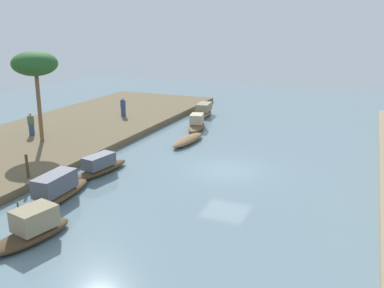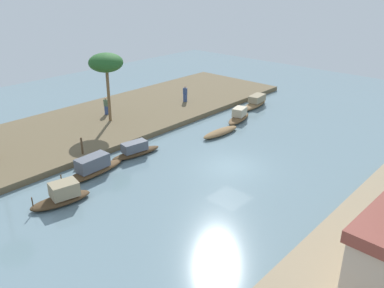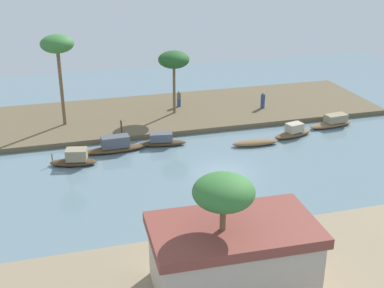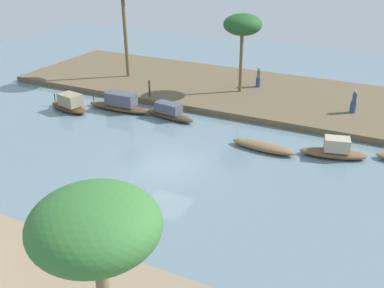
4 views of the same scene
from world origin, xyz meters
The scene contains 12 objects.
river_water centered at (0.00, 0.00, 0.00)m, with size 64.52×64.52×0.00m, color slate.
riverbank_left centered at (0.00, -13.31, 0.22)m, with size 37.90×10.93×0.44m, color brown.
sampan_with_red_awning centered at (-7.92, -5.11, 0.42)m, with size 3.83×1.94×1.17m.
sampan_near_left_bank centered at (7.09, -5.97, 0.49)m, with size 5.03×1.35×1.30m.
sampan_open_hull centered at (-12.35, -6.33, 0.43)m, with size 4.41×1.62×1.10m.
sampan_downstream_large centered at (3.23, -6.17, 0.43)m, with size 3.97×1.50×1.09m.
sampan_upstream_small centered at (10.27, -4.31, 0.49)m, with size 3.63×1.91×1.27m.
sampan_with_tall_canopy centered at (-4.11, -4.18, 0.23)m, with size 3.92×1.23×0.46m.
person_on_near_bank centered at (-7.88, -11.65, 1.06)m, with size 0.49×0.49×1.57m.
person_by_mooring centered at (-0.29, -14.26, 1.09)m, with size 0.44×0.44×1.56m.
mooring_post centered at (6.14, -8.44, 1.06)m, with size 0.14×0.14×1.24m, color #4C3823.
palm_tree_left_near centered at (0.58, -12.54, 5.42)m, with size 2.82×2.82×5.81m.
Camera 2 is at (19.97, 14.49, 12.16)m, focal length 37.44 mm.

